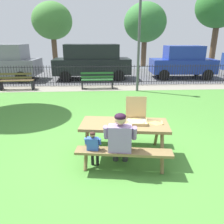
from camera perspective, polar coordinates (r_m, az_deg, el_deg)
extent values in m
cube|color=#498735|center=(6.34, -0.49, -3.75)|extent=(28.00, 11.54, 0.02)
cube|color=gray|center=(11.19, -1.92, 6.36)|extent=(28.00, 1.40, 0.01)
cube|color=#515154|center=(14.93, -2.38, 9.55)|extent=(28.00, 6.22, 0.01)
cube|color=olive|center=(4.49, 3.32, -3.33)|extent=(1.89, 1.00, 0.06)
cube|color=olive|center=(4.08, 3.08, -10.44)|extent=(1.82, 0.52, 0.05)
cube|color=olive|center=(5.16, 3.39, -3.89)|extent=(1.82, 0.52, 0.05)
cylinder|color=olive|center=(4.36, -6.78, -9.81)|extent=(0.13, 0.44, 0.74)
cylinder|color=olive|center=(5.09, -5.05, -5.34)|extent=(0.13, 0.44, 0.74)
cylinder|color=olive|center=(4.34, 13.06, -10.32)|extent=(0.13, 0.44, 0.74)
cylinder|color=olive|center=(5.07, 11.74, -5.75)|extent=(0.13, 0.44, 0.74)
cube|color=tan|center=(4.54, 6.45, -2.67)|extent=(0.48, 0.48, 0.01)
cube|color=silver|center=(4.54, 6.46, -2.59)|extent=(0.44, 0.44, 0.00)
cube|color=tan|center=(4.34, 6.68, -3.36)|extent=(0.44, 0.05, 0.04)
cube|color=tan|center=(4.73, 6.27, -1.40)|extent=(0.44, 0.05, 0.04)
cube|color=tan|center=(4.52, 3.78, -2.32)|extent=(0.05, 0.44, 0.04)
cube|color=tan|center=(4.56, 9.14, -2.35)|extent=(0.05, 0.44, 0.04)
cube|color=tan|center=(4.67, 6.36, 1.42)|extent=(0.44, 0.11, 0.44)
cylinder|color=tan|center=(4.54, 6.46, -2.53)|extent=(0.37, 0.37, 0.01)
cylinder|color=#F9CE75|center=(4.54, 6.46, -2.45)|extent=(0.34, 0.34, 0.00)
pyramid|color=#E9C055|center=(4.57, 11.48, -2.81)|extent=(0.28, 0.21, 0.01)
cube|color=tan|center=(4.58, 13.07, -2.81)|extent=(0.06, 0.19, 0.02)
cylinder|color=#313131|center=(4.56, 0.97, -10.19)|extent=(0.12, 0.12, 0.44)
cylinder|color=#313131|center=(4.26, 0.82, -8.63)|extent=(0.21, 0.44, 0.15)
cylinder|color=#313131|center=(4.56, 3.52, -10.27)|extent=(0.12, 0.12, 0.44)
cylinder|color=#313131|center=(4.25, 3.54, -8.71)|extent=(0.21, 0.44, 0.15)
cube|color=#8C72A5|center=(3.96, 2.11, -7.14)|extent=(0.45, 0.28, 0.52)
cylinder|color=#8C72A5|center=(3.98, -1.61, -5.36)|extent=(0.12, 0.22, 0.31)
cylinder|color=#8C72A5|center=(3.96, 5.93, -5.56)|extent=(0.12, 0.22, 0.31)
sphere|color=tan|center=(3.83, 2.19, -1.90)|extent=(0.21, 0.21, 0.21)
ellipsoid|color=black|center=(3.80, 2.19, -1.24)|extent=(0.21, 0.20, 0.12)
cylinder|color=black|center=(4.43, -5.20, -11.24)|extent=(0.06, 0.06, 0.44)
cylinder|color=black|center=(4.22, -5.53, -9.21)|extent=(0.10, 0.22, 0.08)
cylinder|color=black|center=(4.41, -3.87, -11.31)|extent=(0.06, 0.06, 0.44)
cylinder|color=black|center=(4.21, -4.14, -9.28)|extent=(0.10, 0.22, 0.08)
cube|color=#3359B2|center=(4.07, -5.11, -8.50)|extent=(0.23, 0.14, 0.26)
cylinder|color=#3359B2|center=(4.09, -6.92, -7.59)|extent=(0.06, 0.11, 0.16)
cylinder|color=#3359B2|center=(4.05, -3.22, -7.76)|extent=(0.06, 0.11, 0.16)
sphere|color=#8C6647|center=(3.99, -5.17, -5.98)|extent=(0.11, 0.11, 0.11)
ellipsoid|color=#351D18|center=(3.98, -5.19, -5.68)|extent=(0.11, 0.10, 0.06)
cylinder|color=black|center=(11.71, -2.08, 11.85)|extent=(23.53, 0.03, 0.03)
cylinder|color=black|center=(11.84, -2.04, 7.88)|extent=(23.53, 0.03, 0.03)
cylinder|color=black|center=(12.82, -27.21, 8.38)|extent=(0.02, 0.02, 1.07)
cylinder|color=black|center=(12.76, -26.63, 8.43)|extent=(0.02, 0.02, 1.07)
cylinder|color=black|center=(12.71, -26.04, 8.48)|extent=(0.02, 0.02, 1.07)
cylinder|color=black|center=(12.66, -25.45, 8.53)|extent=(0.02, 0.02, 1.07)
cylinder|color=black|center=(12.60, -24.85, 8.58)|extent=(0.02, 0.02, 1.07)
cylinder|color=black|center=(12.55, -24.25, 8.62)|extent=(0.02, 0.02, 1.07)
cylinder|color=black|center=(12.51, -23.64, 8.67)|extent=(0.02, 0.02, 1.07)
cylinder|color=black|center=(12.46, -23.03, 8.72)|extent=(0.02, 0.02, 1.07)
cylinder|color=black|center=(12.41, -22.42, 8.76)|extent=(0.02, 0.02, 1.07)
cylinder|color=black|center=(12.37, -21.80, 8.81)|extent=(0.02, 0.02, 1.07)
cylinder|color=black|center=(12.33, -21.17, 8.85)|extent=(0.02, 0.02, 1.07)
cylinder|color=black|center=(12.29, -20.54, 8.89)|extent=(0.02, 0.02, 1.07)
cylinder|color=black|center=(12.25, -19.91, 8.94)|extent=(0.02, 0.02, 1.07)
cylinder|color=black|center=(12.21, -19.27, 8.98)|extent=(0.02, 0.02, 1.07)
cylinder|color=black|center=(12.17, -18.63, 9.02)|extent=(0.02, 0.02, 1.07)
cylinder|color=black|center=(12.14, -17.98, 9.06)|extent=(0.02, 0.02, 1.07)
cylinder|color=black|center=(12.10, -17.33, 9.10)|extent=(0.02, 0.02, 1.07)
cylinder|color=black|center=(12.07, -16.68, 9.14)|extent=(0.02, 0.02, 1.07)
cylinder|color=black|center=(12.04, -16.02, 9.17)|extent=(0.02, 0.02, 1.07)
cylinder|color=black|center=(12.01, -15.36, 9.21)|extent=(0.02, 0.02, 1.07)
cylinder|color=black|center=(11.99, -14.70, 9.24)|extent=(0.02, 0.02, 1.07)
cylinder|color=black|center=(11.96, -14.03, 9.28)|extent=(0.02, 0.02, 1.07)
cylinder|color=black|center=(11.94, -13.36, 9.31)|extent=(0.02, 0.02, 1.07)
cylinder|color=black|center=(11.91, -12.69, 9.34)|extent=(0.02, 0.02, 1.07)
cylinder|color=black|center=(11.89, -12.02, 9.37)|extent=(0.02, 0.02, 1.07)
cylinder|color=black|center=(11.87, -11.34, 9.40)|extent=(0.02, 0.02, 1.07)
cylinder|color=black|center=(11.85, -10.66, 9.43)|extent=(0.02, 0.02, 1.07)
cylinder|color=black|center=(11.84, -9.98, 9.46)|extent=(0.02, 0.02, 1.07)
cylinder|color=black|center=(11.82, -9.30, 9.48)|extent=(0.02, 0.02, 1.07)
cylinder|color=black|center=(11.81, -8.61, 9.51)|extent=(0.02, 0.02, 1.07)
cylinder|color=black|center=(11.80, -7.92, 9.53)|extent=(0.02, 0.02, 1.07)
cylinder|color=black|center=(11.79, -7.24, 9.55)|extent=(0.02, 0.02, 1.07)
cylinder|color=black|center=(11.78, -6.55, 9.57)|extent=(0.02, 0.02, 1.07)
cylinder|color=black|center=(11.78, -5.86, 9.59)|extent=(0.02, 0.02, 1.07)
cylinder|color=black|center=(11.77, -5.17, 9.61)|extent=(0.02, 0.02, 1.07)
cylinder|color=black|center=(11.77, -4.48, 9.63)|extent=(0.02, 0.02, 1.07)
cylinder|color=black|center=(11.77, -3.79, 9.64)|extent=(0.02, 0.02, 1.07)
cylinder|color=black|center=(11.77, -3.09, 9.66)|extent=(0.02, 0.02, 1.07)
cylinder|color=black|center=(11.77, -2.40, 9.67)|extent=(0.02, 0.02, 1.07)
cylinder|color=black|center=(11.77, -1.71, 9.68)|extent=(0.02, 0.02, 1.07)
cylinder|color=black|center=(11.78, -1.02, 9.69)|extent=(0.02, 0.02, 1.07)
cylinder|color=black|center=(11.79, -0.33, 9.70)|extent=(0.02, 0.02, 1.07)
cylinder|color=black|center=(11.79, 0.36, 9.71)|extent=(0.02, 0.02, 1.07)
cylinder|color=black|center=(11.80, 1.05, 9.71)|extent=(0.02, 0.02, 1.07)
cylinder|color=black|center=(11.82, 1.73, 9.72)|extent=(0.02, 0.02, 1.07)
cylinder|color=black|center=(11.83, 2.42, 9.72)|extent=(0.02, 0.02, 1.07)
cylinder|color=black|center=(11.85, 3.10, 9.72)|extent=(0.02, 0.02, 1.07)
cylinder|color=black|center=(11.86, 3.78, 9.72)|extent=(0.02, 0.02, 1.07)
cylinder|color=black|center=(11.88, 4.46, 9.72)|extent=(0.02, 0.02, 1.07)
cylinder|color=black|center=(11.90, 5.14, 9.72)|extent=(0.02, 0.02, 1.07)
cylinder|color=black|center=(11.92, 5.81, 9.71)|extent=(0.02, 0.02, 1.07)
cylinder|color=black|center=(11.95, 6.49, 9.71)|extent=(0.02, 0.02, 1.07)
cylinder|color=black|center=(11.97, 7.16, 9.70)|extent=(0.02, 0.02, 1.07)
cylinder|color=black|center=(12.00, 7.82, 9.69)|extent=(0.02, 0.02, 1.07)
cylinder|color=black|center=(12.03, 8.49, 9.68)|extent=(0.02, 0.02, 1.07)
cylinder|color=black|center=(12.06, 9.15, 9.67)|extent=(0.02, 0.02, 1.07)
cylinder|color=black|center=(12.09, 9.80, 9.66)|extent=(0.02, 0.02, 1.07)
cylinder|color=black|center=(12.12, 10.46, 9.65)|extent=(0.02, 0.02, 1.07)
cylinder|color=black|center=(12.15, 11.11, 9.64)|extent=(0.02, 0.02, 1.07)
cylinder|color=black|center=(12.19, 11.75, 9.62)|extent=(0.02, 0.02, 1.07)
cylinder|color=black|center=(12.23, 12.40, 9.60)|extent=(0.02, 0.02, 1.07)
cylinder|color=black|center=(12.27, 13.03, 9.59)|extent=(0.02, 0.02, 1.07)
cylinder|color=black|center=(12.31, 13.67, 9.57)|extent=(0.02, 0.02, 1.07)
cylinder|color=black|center=(12.35, 14.30, 9.55)|extent=(0.02, 0.02, 1.07)
cylinder|color=black|center=(12.39, 14.92, 9.53)|extent=(0.02, 0.02, 1.07)
cylinder|color=black|center=(12.44, 15.54, 9.51)|extent=(0.02, 0.02, 1.07)
cylinder|color=black|center=(12.48, 16.16, 9.49)|extent=(0.02, 0.02, 1.07)
cylinder|color=black|center=(12.53, 16.77, 9.46)|extent=(0.02, 0.02, 1.07)
cylinder|color=black|center=(12.58, 17.38, 9.44)|extent=(0.02, 0.02, 1.07)
cylinder|color=black|center=(12.63, 17.98, 9.42)|extent=(0.02, 0.02, 1.07)
cylinder|color=black|center=(12.68, 18.58, 9.39)|extent=(0.02, 0.02, 1.07)
cylinder|color=black|center=(12.73, 19.17, 9.36)|extent=(0.02, 0.02, 1.07)
cylinder|color=black|center=(12.79, 19.76, 9.34)|extent=(0.02, 0.02, 1.07)
cylinder|color=black|center=(12.84, 20.34, 9.31)|extent=(0.02, 0.02, 1.07)
cylinder|color=black|center=(12.90, 20.92, 9.28)|extent=(0.02, 0.02, 1.07)
cylinder|color=black|center=(12.96, 21.49, 9.25)|extent=(0.02, 0.02, 1.07)
cylinder|color=black|center=(13.02, 22.05, 9.22)|extent=(0.02, 0.02, 1.07)
cylinder|color=black|center=(13.08, 22.61, 9.19)|extent=(0.02, 0.02, 1.07)
cylinder|color=black|center=(13.14, 23.17, 9.16)|extent=(0.02, 0.02, 1.07)
cylinder|color=black|center=(13.20, 23.72, 9.13)|extent=(0.02, 0.02, 1.07)
cylinder|color=black|center=(13.27, 24.27, 9.10)|extent=(0.02, 0.02, 1.07)
cylinder|color=black|center=(13.33, 24.81, 9.07)|extent=(0.02, 0.02, 1.07)
cylinder|color=black|center=(13.40, 25.34, 9.03)|extent=(0.02, 0.02, 1.07)
cylinder|color=black|center=(13.47, 25.87, 9.00)|extent=(0.02, 0.02, 1.07)
cylinder|color=black|center=(13.53, 26.39, 8.97)|extent=(0.02, 0.02, 1.07)
cylinder|color=black|center=(13.60, 26.91, 8.93)|extent=(0.02, 0.02, 1.07)
cylinder|color=black|center=(13.67, 27.42, 8.90)|extent=(0.02, 0.02, 1.07)
cube|color=brown|center=(11.87, -23.60, 7.72)|extent=(1.60, 0.14, 0.04)
cube|color=brown|center=(11.74, -23.81, 7.58)|extent=(1.60, 0.14, 0.04)
cube|color=brown|center=(11.61, -24.01, 7.44)|extent=(1.60, 0.14, 0.04)
cube|color=brown|center=(11.52, -24.23, 8.25)|extent=(1.60, 0.10, 0.11)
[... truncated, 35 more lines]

